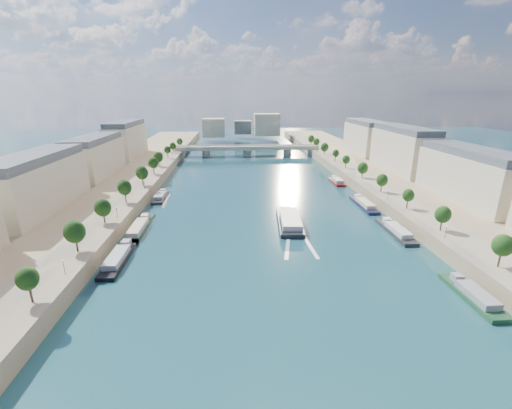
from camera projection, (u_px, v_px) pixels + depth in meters
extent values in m
plane|color=#0D283A|center=(259.00, 203.00, 154.34)|extent=(700.00, 700.00, 0.00)
cube|color=#9E8460|center=(94.00, 201.00, 148.92)|extent=(44.00, 520.00, 5.00)
cube|color=#9E8460|center=(414.00, 195.00, 158.21)|extent=(44.00, 520.00, 5.00)
cube|color=gray|center=(129.00, 195.00, 149.10)|extent=(14.00, 520.00, 0.10)
cube|color=gray|center=(383.00, 190.00, 156.45)|extent=(14.00, 520.00, 0.10)
cylinder|color=#382B1E|center=(25.00, 297.00, 70.85)|extent=(0.50, 0.50, 3.82)
ellipsoid|color=#113311|center=(21.00, 281.00, 69.74)|extent=(4.80, 4.80, 5.52)
cylinder|color=#382B1E|center=(75.00, 247.00, 93.62)|extent=(0.50, 0.50, 3.82)
ellipsoid|color=#113311|center=(73.00, 235.00, 92.51)|extent=(4.80, 4.80, 5.52)
cylinder|color=#382B1E|center=(106.00, 217.00, 116.39)|extent=(0.50, 0.50, 3.82)
ellipsoid|color=#113311|center=(104.00, 207.00, 115.28)|extent=(4.80, 4.80, 5.52)
cylinder|color=#382B1E|center=(126.00, 197.00, 139.16)|extent=(0.50, 0.50, 3.82)
ellipsoid|color=#113311|center=(125.00, 188.00, 138.05)|extent=(4.80, 4.80, 5.52)
cylinder|color=#382B1E|center=(141.00, 182.00, 161.93)|extent=(0.50, 0.50, 3.82)
ellipsoid|color=#113311|center=(140.00, 175.00, 160.82)|extent=(4.80, 4.80, 5.52)
cylinder|color=#382B1E|center=(152.00, 171.00, 184.70)|extent=(0.50, 0.50, 3.82)
ellipsoid|color=#113311|center=(152.00, 165.00, 183.59)|extent=(4.80, 4.80, 5.52)
cylinder|color=#382B1E|center=(161.00, 163.00, 207.47)|extent=(0.50, 0.50, 3.82)
ellipsoid|color=#113311|center=(160.00, 157.00, 206.36)|extent=(4.80, 4.80, 5.52)
cylinder|color=#382B1E|center=(168.00, 156.00, 230.25)|extent=(0.50, 0.50, 3.82)
ellipsoid|color=#113311|center=(168.00, 151.00, 229.13)|extent=(4.80, 4.80, 5.52)
cylinder|color=#382B1E|center=(174.00, 150.00, 253.02)|extent=(0.50, 0.50, 3.82)
ellipsoid|color=#113311|center=(173.00, 146.00, 251.91)|extent=(4.80, 4.80, 5.52)
cylinder|color=#382B1E|center=(178.00, 146.00, 275.79)|extent=(0.50, 0.50, 3.82)
ellipsoid|color=#113311|center=(178.00, 141.00, 274.68)|extent=(4.80, 4.80, 5.52)
cylinder|color=#382B1E|center=(500.00, 262.00, 85.54)|extent=(0.50, 0.50, 3.82)
ellipsoid|color=#113311|center=(504.00, 249.00, 84.43)|extent=(4.80, 4.80, 5.52)
cylinder|color=#382B1E|center=(444.00, 226.00, 108.31)|extent=(0.50, 0.50, 3.82)
ellipsoid|color=#113311|center=(446.00, 216.00, 107.20)|extent=(4.80, 4.80, 5.52)
cylinder|color=#382B1E|center=(407.00, 203.00, 131.08)|extent=(0.50, 0.50, 3.82)
ellipsoid|color=#113311|center=(408.00, 194.00, 129.97)|extent=(4.80, 4.80, 5.52)
cylinder|color=#382B1E|center=(381.00, 187.00, 153.85)|extent=(0.50, 0.50, 3.82)
ellipsoid|color=#113311|center=(382.00, 179.00, 152.74)|extent=(4.80, 4.80, 5.52)
cylinder|color=#382B1E|center=(362.00, 175.00, 176.62)|extent=(0.50, 0.50, 3.82)
ellipsoid|color=#113311|center=(362.00, 168.00, 175.51)|extent=(4.80, 4.80, 5.52)
cylinder|color=#382B1E|center=(347.00, 166.00, 199.39)|extent=(0.50, 0.50, 3.82)
ellipsoid|color=#113311|center=(347.00, 160.00, 198.28)|extent=(4.80, 4.80, 5.52)
cylinder|color=#382B1E|center=(335.00, 158.00, 222.16)|extent=(0.50, 0.50, 3.82)
ellipsoid|color=#113311|center=(335.00, 153.00, 221.05)|extent=(4.80, 4.80, 5.52)
cylinder|color=#382B1E|center=(325.00, 152.00, 244.93)|extent=(0.50, 0.50, 3.82)
ellipsoid|color=#113311|center=(326.00, 147.00, 243.82)|extent=(4.80, 4.80, 5.52)
cylinder|color=#382B1E|center=(317.00, 147.00, 267.71)|extent=(0.50, 0.50, 3.82)
ellipsoid|color=#113311|center=(318.00, 143.00, 266.59)|extent=(4.80, 4.80, 5.52)
cylinder|color=#382B1E|center=(311.00, 143.00, 290.48)|extent=(0.50, 0.50, 3.82)
ellipsoid|color=#113311|center=(311.00, 139.00, 289.37)|extent=(4.80, 4.80, 5.52)
cylinder|color=black|center=(64.00, 268.00, 82.37)|extent=(0.14, 0.14, 4.00)
sphere|color=#FFE5B2|center=(63.00, 260.00, 81.72)|extent=(0.36, 0.36, 0.36)
cylinder|color=black|center=(117.00, 213.00, 120.32)|extent=(0.14, 0.14, 4.00)
sphere|color=#FFE5B2|center=(116.00, 207.00, 119.67)|extent=(0.36, 0.36, 0.36)
cylinder|color=black|center=(144.00, 184.00, 158.27)|extent=(0.14, 0.14, 4.00)
sphere|color=#FFE5B2|center=(144.00, 180.00, 157.62)|extent=(0.36, 0.36, 0.36)
cylinder|color=black|center=(161.00, 167.00, 196.22)|extent=(0.14, 0.14, 4.00)
sphere|color=#FFE5B2|center=(161.00, 163.00, 195.57)|extent=(0.36, 0.36, 0.36)
cylinder|color=black|center=(173.00, 155.00, 234.17)|extent=(0.14, 0.14, 4.00)
sphere|color=#FFE5B2|center=(172.00, 152.00, 233.53)|extent=(0.36, 0.36, 0.36)
cylinder|color=black|center=(446.00, 232.00, 103.38)|extent=(0.14, 0.14, 4.00)
sphere|color=#FFE5B2|center=(447.00, 226.00, 102.73)|extent=(0.36, 0.36, 0.36)
cylinder|color=black|center=(388.00, 195.00, 141.33)|extent=(0.14, 0.14, 4.00)
sphere|color=#FFE5B2|center=(389.00, 190.00, 140.68)|extent=(0.36, 0.36, 0.36)
cylinder|color=black|center=(355.00, 174.00, 179.28)|extent=(0.14, 0.14, 4.00)
sphere|color=#FFE5B2|center=(355.00, 170.00, 178.63)|extent=(0.36, 0.36, 0.36)
cylinder|color=black|center=(333.00, 160.00, 217.23)|extent=(0.14, 0.14, 4.00)
sphere|color=#FFE5B2|center=(334.00, 156.00, 216.58)|extent=(0.36, 0.36, 0.36)
cylinder|color=black|center=(318.00, 150.00, 255.18)|extent=(0.14, 0.14, 4.00)
sphere|color=#FFE5B2|center=(318.00, 147.00, 254.53)|extent=(0.36, 0.36, 0.36)
cube|color=beige|center=(37.00, 183.00, 128.08)|extent=(16.00, 52.00, 20.00)
cube|color=#474C54|center=(30.00, 152.00, 124.50)|extent=(14.72, 50.44, 3.20)
cube|color=beige|center=(95.00, 156.00, 183.11)|extent=(16.00, 52.00, 20.00)
cube|color=#474C54|center=(92.00, 134.00, 179.53)|extent=(14.72, 50.44, 3.20)
cube|color=beige|center=(127.00, 142.00, 238.14)|extent=(16.00, 52.00, 20.00)
cube|color=#474C54|center=(125.00, 125.00, 234.56)|extent=(14.72, 50.44, 3.20)
cube|color=beige|center=(470.00, 176.00, 139.05)|extent=(16.00, 52.00, 20.00)
cube|color=#474C54|center=(476.00, 148.00, 135.47)|extent=(14.72, 50.44, 3.20)
cube|color=beige|center=(403.00, 153.00, 194.08)|extent=(16.00, 52.00, 20.00)
cube|color=#474C54|center=(405.00, 132.00, 190.50)|extent=(14.72, 50.44, 3.20)
cube|color=beige|center=(365.00, 140.00, 249.11)|extent=(16.00, 52.00, 20.00)
cube|color=#474C54|center=(366.00, 123.00, 245.53)|extent=(14.72, 50.44, 3.20)
cube|color=beige|center=(214.00, 128.00, 347.32)|extent=(22.00, 18.00, 18.00)
cube|color=beige|center=(267.00, 124.00, 359.74)|extent=(26.00, 20.00, 22.00)
cube|color=#474C54|center=(243.00, 127.00, 373.59)|extent=(18.00, 16.00, 14.00)
cube|color=#C1B79E|center=(247.00, 148.00, 268.47)|extent=(112.00, 11.00, 2.20)
cube|color=#C1B79E|center=(247.00, 147.00, 263.26)|extent=(112.00, 0.80, 0.90)
cube|color=#C1B79E|center=(247.00, 145.00, 272.75)|extent=(112.00, 0.80, 0.90)
cylinder|color=#C1B79E|center=(206.00, 153.00, 267.55)|extent=(6.40, 6.40, 5.00)
cylinder|color=#C1B79E|center=(247.00, 153.00, 269.61)|extent=(6.40, 6.40, 5.00)
cylinder|color=#C1B79E|center=(287.00, 152.00, 271.68)|extent=(6.40, 6.40, 5.00)
cube|color=#C1B79E|center=(181.00, 154.00, 266.26)|extent=(6.00, 12.00, 5.00)
cube|color=#C1B79E|center=(312.00, 152.00, 272.97)|extent=(6.00, 12.00, 5.00)
cube|color=black|center=(289.00, 222.00, 129.97)|extent=(10.62, 30.15, 2.11)
cube|color=silver|center=(291.00, 219.00, 127.10)|extent=(8.34, 19.70, 1.90)
cube|color=silver|center=(286.00, 210.00, 137.79)|extent=(4.48, 3.85, 1.80)
cube|color=silver|center=(288.00, 242.00, 113.77)|extent=(6.24, 25.74, 0.04)
cube|color=silver|center=(307.00, 241.00, 114.18)|extent=(2.46, 26.03, 0.04)
cube|color=black|center=(119.00, 259.00, 101.24)|extent=(5.00, 25.12, 1.80)
cube|color=#A7AAB3|center=(117.00, 257.00, 98.80)|extent=(4.10, 13.82, 1.60)
cube|color=#A7AAB3|center=(126.00, 243.00, 107.83)|extent=(2.50, 3.01, 1.80)
cube|color=#173B2B|center=(140.00, 229.00, 123.59)|extent=(5.00, 28.21, 1.80)
cube|color=beige|center=(138.00, 227.00, 120.92)|extent=(4.10, 15.52, 1.60)
cube|color=beige|center=(145.00, 217.00, 131.06)|extent=(2.50, 3.39, 1.80)
cube|color=#27272A|center=(161.00, 198.00, 160.55)|extent=(5.00, 19.73, 1.80)
cube|color=gray|center=(160.00, 195.00, 158.53)|extent=(4.10, 10.85, 1.60)
cube|color=gray|center=(163.00, 191.00, 165.61)|extent=(2.50, 2.37, 1.80)
cube|color=#1C4729|center=(472.00, 297.00, 82.42)|extent=(5.00, 20.10, 1.80)
cube|color=gray|center=(478.00, 295.00, 80.37)|extent=(4.10, 11.06, 1.60)
cube|color=gray|center=(457.00, 278.00, 87.58)|extent=(2.50, 2.41, 1.80)
cube|color=#28282A|center=(395.00, 232.00, 120.90)|extent=(5.00, 23.80, 1.80)
cube|color=beige|center=(398.00, 230.00, 118.56)|extent=(4.10, 13.09, 1.60)
cube|color=beige|center=(387.00, 220.00, 127.11)|extent=(2.50, 2.86, 1.80)
cube|color=#1A1B3A|center=(364.00, 205.00, 149.91)|extent=(5.00, 24.36, 1.80)
cube|color=beige|center=(366.00, 203.00, 147.53)|extent=(4.10, 13.40, 1.60)
cube|color=beige|center=(358.00, 197.00, 156.28)|extent=(2.50, 2.92, 1.80)
cube|color=maroon|center=(337.00, 182.00, 188.45)|extent=(5.00, 17.65, 1.80)
cube|color=#A8ACB4|center=(338.00, 180.00, 186.58)|extent=(4.10, 9.71, 1.60)
cube|color=#A8ACB4|center=(334.00, 177.00, 192.92)|extent=(2.50, 2.12, 1.80)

